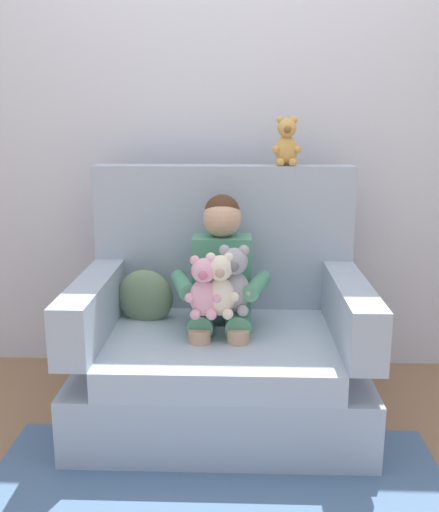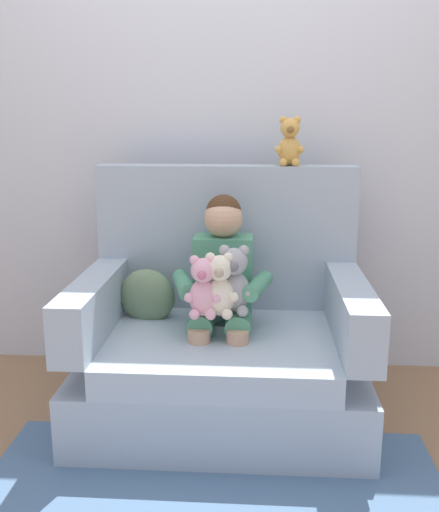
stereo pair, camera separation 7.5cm
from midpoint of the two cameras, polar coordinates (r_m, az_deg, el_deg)
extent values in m
plane|color=#936D4C|center=(2.74, 1.00, -15.33)|extent=(8.00, 8.00, 0.00)
cube|color=silver|center=(3.06, 1.74, 13.13)|extent=(6.00, 0.10, 2.60)
cube|color=#9EADBC|center=(2.67, 1.01, -12.64)|extent=(1.23, 0.90, 0.29)
cube|color=#A6B6C6|center=(2.52, 0.95, -9.21)|extent=(0.95, 0.76, 0.12)
cube|color=#9EADBC|center=(2.83, 1.44, 1.88)|extent=(1.23, 0.14, 0.69)
cube|color=#9EADBC|center=(2.54, -11.42, -4.93)|extent=(0.14, 0.76, 0.24)
cube|color=#9EADBC|center=(2.49, 13.61, -5.42)|extent=(0.14, 0.76, 0.24)
cube|color=#4C9370|center=(2.63, 1.10, -1.71)|extent=(0.26, 0.16, 0.34)
sphere|color=tan|center=(2.57, 1.12, 3.69)|extent=(0.17, 0.17, 0.17)
sphere|color=#472D19|center=(2.58, 1.13, 4.29)|extent=(0.16, 0.16, 0.16)
cylinder|color=#4C9370|center=(2.56, -0.86, -6.12)|extent=(0.11, 0.26, 0.11)
cylinder|color=tan|center=(2.49, -1.10, -10.37)|extent=(0.09, 0.09, 0.30)
cylinder|color=#4C9370|center=(2.55, 2.74, -6.19)|extent=(0.11, 0.26, 0.11)
cylinder|color=tan|center=(2.49, 2.64, -10.46)|extent=(0.09, 0.09, 0.30)
cylinder|color=#4C9370|center=(2.53, -2.67, -2.79)|extent=(0.13, 0.27, 0.07)
cylinder|color=#4C9370|center=(2.51, 4.61, -2.92)|extent=(0.13, 0.27, 0.07)
ellipsoid|color=#EAA8BC|center=(2.41, -0.67, -4.06)|extent=(0.12, 0.10, 0.16)
sphere|color=#EAA8BC|center=(2.36, -0.70, -1.41)|extent=(0.10, 0.10, 0.10)
sphere|color=#CC6684|center=(2.32, -0.79, -1.87)|extent=(0.04, 0.04, 0.04)
sphere|color=#EAA8BC|center=(2.36, -1.54, -0.42)|extent=(0.04, 0.04, 0.04)
sphere|color=#EAA8BC|center=(2.38, -2.09, -4.07)|extent=(0.04, 0.04, 0.04)
sphere|color=#EAA8BC|center=(2.38, -1.54, -5.70)|extent=(0.04, 0.04, 0.04)
sphere|color=#EAA8BC|center=(2.36, 0.16, -0.44)|extent=(0.04, 0.04, 0.04)
sphere|color=#EAA8BC|center=(2.37, 0.64, -4.13)|extent=(0.04, 0.04, 0.04)
sphere|color=#EAA8BC|center=(2.38, 0.04, -5.73)|extent=(0.04, 0.04, 0.04)
ellipsoid|color=#9E9EA3|center=(2.45, 2.29, -3.51)|extent=(0.13, 0.11, 0.18)
sphere|color=#9E9EA3|center=(2.40, 2.31, -0.55)|extent=(0.11, 0.11, 0.11)
sphere|color=slate|center=(2.35, 2.28, -1.05)|extent=(0.04, 0.04, 0.04)
sphere|color=#9E9EA3|center=(2.40, 1.38, 0.56)|extent=(0.05, 0.05, 0.05)
sphere|color=#9E9EA3|center=(2.42, 0.75, -3.52)|extent=(0.05, 0.05, 0.05)
sphere|color=#9E9EA3|center=(2.42, 1.37, -5.32)|extent=(0.05, 0.05, 0.05)
sphere|color=#9E9EA3|center=(2.40, 3.28, 0.53)|extent=(0.05, 0.05, 0.05)
sphere|color=#9E9EA3|center=(2.41, 3.79, -3.57)|extent=(0.05, 0.05, 0.05)
sphere|color=#9E9EA3|center=(2.42, 3.12, -5.35)|extent=(0.05, 0.05, 0.05)
ellipsoid|color=silver|center=(2.41, 0.89, -3.95)|extent=(0.12, 0.10, 0.16)
sphere|color=silver|center=(2.37, 0.89, -1.19)|extent=(0.10, 0.10, 0.10)
sphere|color=tan|center=(2.32, 0.83, -1.67)|extent=(0.04, 0.04, 0.04)
sphere|color=silver|center=(2.36, 0.01, -0.16)|extent=(0.04, 0.04, 0.04)
sphere|color=silver|center=(2.38, -0.56, -3.96)|extent=(0.04, 0.04, 0.04)
sphere|color=silver|center=(2.39, 0.01, -5.64)|extent=(0.05, 0.05, 0.05)
sphere|color=silver|center=(2.36, 1.79, -0.18)|extent=(0.04, 0.04, 0.04)
sphere|color=silver|center=(2.38, 2.27, -4.01)|extent=(0.04, 0.04, 0.04)
sphere|color=silver|center=(2.38, 1.65, -5.68)|extent=(0.05, 0.05, 0.05)
ellipsoid|color=gold|center=(2.78, 7.59, 10.12)|extent=(0.10, 0.09, 0.14)
sphere|color=gold|center=(2.77, 7.67, 12.25)|extent=(0.09, 0.09, 0.09)
sphere|color=brown|center=(2.73, 7.72, 12.09)|extent=(0.03, 0.03, 0.03)
sphere|color=gold|center=(2.77, 7.03, 13.00)|extent=(0.04, 0.04, 0.04)
sphere|color=gold|center=(2.75, 6.58, 10.25)|extent=(0.04, 0.04, 0.04)
sphere|color=gold|center=(2.75, 7.00, 9.03)|extent=(0.04, 0.04, 0.04)
sphere|color=gold|center=(2.78, 8.34, 12.96)|extent=(0.04, 0.04, 0.04)
sphere|color=gold|center=(2.76, 8.67, 10.20)|extent=(0.04, 0.04, 0.04)
sphere|color=gold|center=(2.75, 8.21, 9.00)|extent=(0.04, 0.04, 0.04)
ellipsoid|color=slate|center=(2.73, -6.24, -3.94)|extent=(0.27, 0.15, 0.26)
camera|label=1|loc=(0.04, -89.11, 0.21)|focal=41.13mm
camera|label=2|loc=(0.04, 90.89, -0.21)|focal=41.13mm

